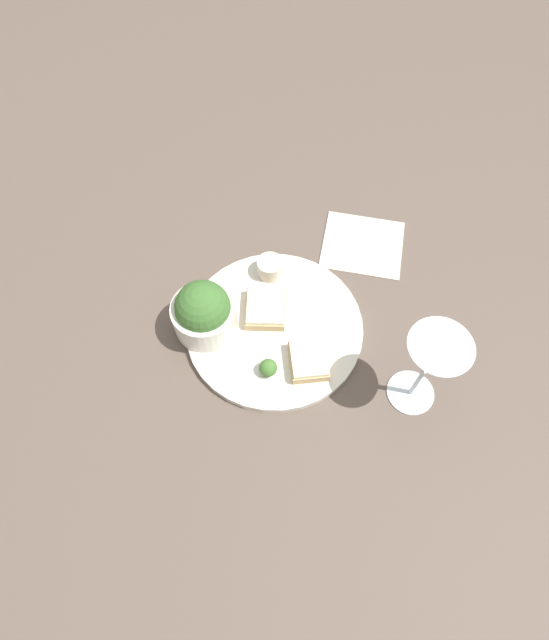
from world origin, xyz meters
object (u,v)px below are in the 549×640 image
(cheese_toast_far, at_px, (308,360))
(wine_glass, at_px, (431,361))
(napkin, at_px, (363,244))
(salad_bowl, at_px, (204,312))
(sauce_ramekin, at_px, (270,267))
(cheese_toast_near, at_px, (265,308))

(cheese_toast_far, bearing_deg, wine_glass, -121.71)
(napkin, bearing_deg, wine_glass, 173.82)
(salad_bowl, distance_m, sauce_ramekin, 0.16)
(salad_bowl, bearing_deg, wine_glass, -125.43)
(cheese_toast_near, distance_m, napkin, 0.25)
(salad_bowl, height_order, sauce_ramekin, salad_bowl)
(cheese_toast_near, bearing_deg, salad_bowl, 88.55)
(cheese_toast_far, height_order, wine_glass, wine_glass)
(sauce_ramekin, bearing_deg, salad_bowl, 118.97)
(sauce_ramekin, bearing_deg, napkin, -83.62)
(cheese_toast_far, relative_size, napkin, 0.40)
(cheese_toast_near, distance_m, wine_glass, 0.31)
(cheese_toast_near, relative_size, wine_glass, 0.54)
(salad_bowl, distance_m, napkin, 0.36)
(cheese_toast_near, xyz_separation_m, napkin, (0.10, -0.23, -0.02))
(cheese_toast_far, bearing_deg, sauce_ramekin, 3.29)
(sauce_ramekin, relative_size, cheese_toast_far, 0.59)
(cheese_toast_near, bearing_deg, wine_glass, -137.51)
(wine_glass, bearing_deg, salad_bowl, 54.57)
(sauce_ramekin, bearing_deg, cheese_toast_far, -176.71)
(cheese_toast_near, height_order, wine_glass, wine_glass)
(cheese_toast_near, bearing_deg, cheese_toast_far, -160.20)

